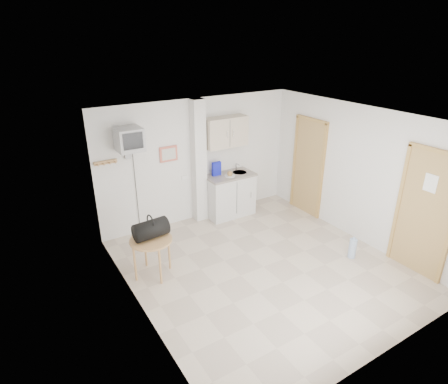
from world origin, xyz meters
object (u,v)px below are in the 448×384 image
round_table (151,243)px  crt_television (129,140)px  water_bottle (352,248)px  duffel_bag (151,229)px

round_table → crt_television: bearing=80.8°
round_table → water_bottle: (3.15, -1.36, -0.40)m
water_bottle → duffel_bag: bearing=155.8°
round_table → water_bottle: bearing=-23.4°
duffel_bag → round_table: bearing=-131.5°
water_bottle → round_table: bearing=156.6°
crt_television → duffel_bag: (-0.17, -1.20, -1.13)m
crt_television → duffel_bag: crt_television is taller
crt_television → water_bottle: 4.30m
duffel_bag → water_bottle: (3.12, -1.40, -0.63)m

